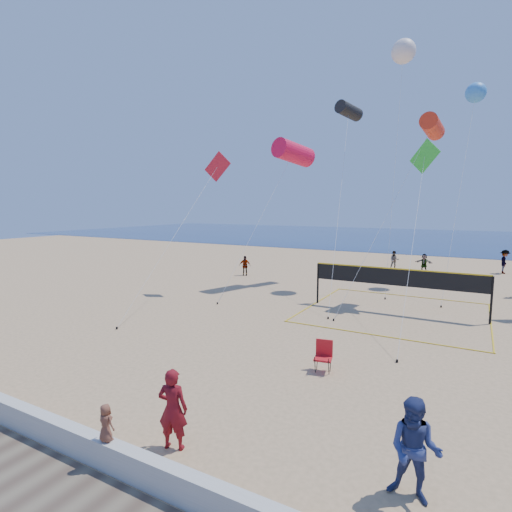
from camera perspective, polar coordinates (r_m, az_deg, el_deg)
The scene contains 19 objects.
ground at distance 10.96m, azimuth -3.83°, elevation -21.48°, with size 120.00×120.00×0.00m, color tan.
ocean at distance 70.45m, azimuth 24.66°, elevation 2.30°, with size 140.00×50.00×0.03m, color navy.
seawall at distance 8.81m, azimuth -15.83°, elevation -27.32°, with size 32.00×0.30×0.60m, color silver.
woman at distance 9.39m, azimuth -11.80°, elevation -20.59°, with size 0.66×0.43×1.80m, color maroon.
toddler at distance 9.08m, azimuth -20.66°, elevation -21.40°, with size 0.37×0.24×0.76m, color brown.
bystander_a at distance 8.35m, azimuth 21.77°, elevation -24.38°, with size 0.92×0.72×1.90m, color navy.
far_person_0 at distance 30.14m, azimuth -1.61°, elevation -1.39°, with size 0.87×0.36×1.49m, color gray.
far_person_1 at distance 34.49m, azimuth 22.87°, elevation -0.90°, with size 1.34×0.43×1.45m, color gray.
far_person_3 at distance 35.15m, azimuth 19.15°, elevation -0.54°, with size 0.73×0.57×1.51m, color gray.
far_person_4 at distance 36.45m, azimuth 31.98°, elevation -0.70°, with size 1.20×0.69×1.86m, color gray.
camp_chair at distance 13.26m, azimuth 9.64°, elevation -13.63°, with size 0.62×0.73×1.11m.
volleyball_net at distance 20.78m, azimuth 19.42°, elevation -3.60°, with size 8.32×8.17×2.22m.
kite_0 at distance 26.28m, azimuth 5.38°, elevation 14.47°, with size 2.52×8.25×9.42m.
kite_1 at distance 29.30m, azimuth 13.12°, elevation 19.53°, with size 3.04×11.20×12.20m.
kite_2 at distance 23.52m, azimuth 23.86°, elevation 16.53°, with size 3.75×6.92×9.90m.
kite_3 at distance 23.81m, azimuth -6.06°, elevation 11.74°, with size 1.79×8.47×8.42m.
kite_4 at distance 21.99m, azimuth 22.83°, elevation 12.02°, with size 1.56×9.10×8.60m.
kite_6 at distance 28.68m, azimuth 20.32°, elevation 25.70°, with size 1.88×4.94×15.28m.
kite_7 at distance 30.68m, azimuth 28.89°, elevation 19.74°, with size 1.64×8.34×13.00m.
Camera 1 is at (5.24, -8.06, 5.26)m, focal length 28.00 mm.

